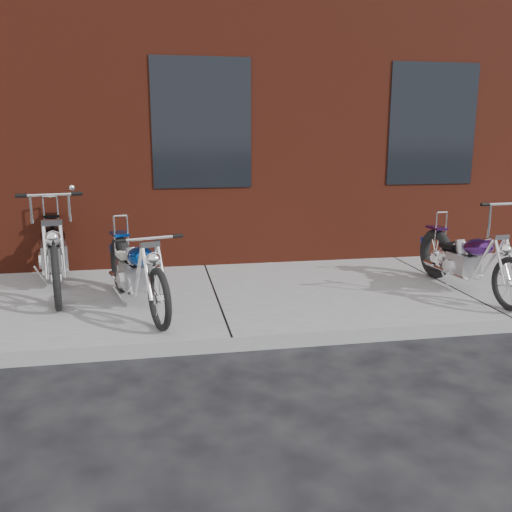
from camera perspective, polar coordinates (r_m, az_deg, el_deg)
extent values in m
plane|color=black|center=(5.29, -2.52, -10.09)|extent=(120.00, 120.00, 0.00)
cube|color=gray|center=(6.67, -4.28, -4.58)|extent=(22.00, 3.00, 0.15)
cube|color=#5B1E11|center=(13.00, -7.83, 21.15)|extent=(22.00, 10.00, 8.00)
torus|color=black|center=(7.56, 18.95, 0.02)|extent=(0.18, 0.67, 0.67)
cube|color=gray|center=(7.09, 21.57, -1.06)|extent=(0.29, 0.39, 0.28)
ellipsoid|color=#4A1D6B|center=(6.84, 23.01, 0.64)|extent=(0.28, 0.53, 0.28)
cube|color=black|center=(7.24, 20.57, 0.79)|extent=(0.24, 0.28, 0.06)
cylinder|color=white|center=(7.44, 19.46, 2.54)|extent=(0.02, 0.02, 0.44)
cylinder|color=white|center=(7.34, 21.26, -1.55)|extent=(0.11, 0.83, 0.04)
torus|color=black|center=(6.69, -13.70, -1.06)|extent=(0.34, 0.71, 0.70)
torus|color=black|center=(5.27, -9.68, -4.93)|extent=(0.25, 0.63, 0.63)
cube|color=gray|center=(6.11, -12.29, -2.38)|extent=(0.38, 0.45, 0.29)
ellipsoid|color=#0A42AD|center=(5.78, -11.71, -0.30)|extent=(0.40, 0.59, 0.30)
cube|color=#BBB9A3|center=(6.30, -12.98, -0.13)|extent=(0.30, 0.33, 0.06)
cylinder|color=white|center=(5.31, -10.18, -1.93)|extent=(0.12, 0.28, 0.53)
cylinder|color=white|center=(5.36, -10.70, 1.62)|extent=(0.52, 0.18, 0.03)
cylinder|color=white|center=(6.54, -13.70, 1.96)|extent=(0.03, 0.03, 0.47)
cylinder|color=white|center=(6.37, -11.73, -2.92)|extent=(0.30, 0.85, 0.05)
torus|color=black|center=(7.83, -20.51, 0.82)|extent=(0.30, 0.81, 0.80)
torus|color=black|center=(6.14, -20.25, -2.61)|extent=(0.21, 0.72, 0.72)
cube|color=gray|center=(7.14, -20.42, -0.35)|extent=(0.39, 0.49, 0.33)
ellipsoid|color=black|center=(6.77, -20.59, 1.76)|extent=(0.40, 0.65, 0.34)
cube|color=black|center=(7.38, -20.59, 1.80)|extent=(0.32, 0.35, 0.07)
cylinder|color=white|center=(6.21, -20.48, 0.30)|extent=(0.10, 0.32, 0.60)
cylinder|color=white|center=(6.26, -20.92, 5.94)|extent=(0.61, 0.15, 0.03)
cylinder|color=white|center=(7.68, -20.74, 3.77)|extent=(0.03, 0.03, 0.53)
cylinder|color=white|center=(7.41, -19.34, -0.96)|extent=(0.24, 0.99, 0.05)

